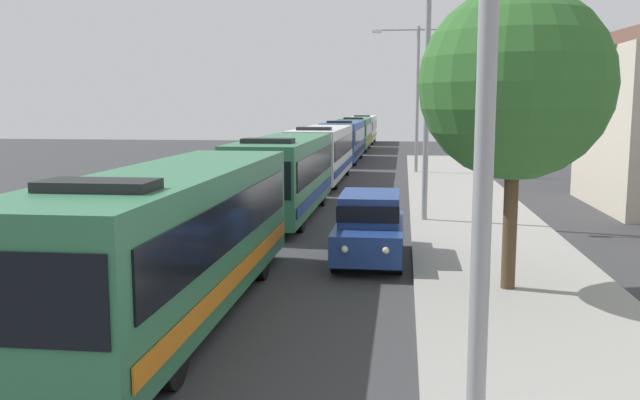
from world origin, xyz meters
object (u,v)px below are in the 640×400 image
object	(u,v)px
white_suv	(370,224)
bus_middle	(322,152)
bus_rear	(356,133)
streetlamp_far	(418,85)
bus_fourth_in_line	(344,140)
roadside_tree	(515,84)
bus_tail_end	(364,128)
bus_lead	(175,236)
bus_second_in_line	(284,173)
streetlamp_near	(489,15)
streetlamp_mid	(427,77)

from	to	relation	value
white_suv	bus_middle	bearing A→B (deg)	100.56
bus_rear	streetlamp_far	bearing A→B (deg)	-76.50
bus_fourth_in_line	streetlamp_far	distance (m)	11.43
roadside_tree	white_suv	bearing A→B (deg)	137.40
bus_tail_end	roadside_tree	xyz separation A→B (m)	(7.04, -63.07, 3.10)
roadside_tree	bus_lead	bearing A→B (deg)	-160.33
bus_second_in_line	bus_tail_end	bearing A→B (deg)	90.00
bus_middle	white_suv	bearing A→B (deg)	-79.44
bus_lead	bus_second_in_line	distance (m)	12.88
bus_lead	bus_tail_end	world-z (taller)	same
white_suv	streetlamp_far	distance (m)	24.89
bus_lead	bus_rear	size ratio (longest dim) A/B	1.08
bus_rear	white_suv	xyz separation A→B (m)	(3.70, -46.90, -0.66)
white_suv	streetlamp_near	xyz separation A→B (m)	(1.70, -11.83, 4.17)
bus_second_in_line	roadside_tree	size ratio (longest dim) A/B	1.58
bus_second_in_line	bus_fourth_in_line	world-z (taller)	same
bus_fourth_in_line	bus_rear	distance (m)	13.19
bus_tail_end	roadside_tree	bearing A→B (deg)	-83.63
white_suv	streetlamp_mid	world-z (taller)	streetlamp_mid
bus_rear	streetlamp_far	world-z (taller)	streetlamp_far
bus_second_in_line	streetlamp_mid	distance (m)	6.59
bus_middle	streetlamp_far	xyz separation A→B (m)	(5.40, 4.58, 3.88)
streetlamp_near	bus_tail_end	bearing A→B (deg)	94.30
streetlamp_mid	roadside_tree	world-z (taller)	streetlamp_mid
bus_middle	bus_tail_end	distance (m)	40.17
bus_lead	bus_tail_end	size ratio (longest dim) A/B	0.96
streetlamp_near	roadside_tree	xyz separation A→B (m)	(1.64, 8.76, -0.42)
bus_fourth_in_line	streetlamp_far	size ratio (longest dim) A/B	1.33
white_suv	roadside_tree	size ratio (longest dim) A/B	0.67
bus_lead	roadside_tree	world-z (taller)	roadside_tree
white_suv	bus_second_in_line	bearing A→B (deg)	116.90
bus_tail_end	roadside_tree	size ratio (longest dim) A/B	1.75
streetlamp_far	bus_middle	bearing A→B (deg)	-139.67
streetlamp_near	white_suv	bearing A→B (deg)	98.18
bus_lead	bus_middle	xyz separation A→B (m)	(0.00, 25.42, 0.00)
bus_fourth_in_line	white_suv	distance (m)	33.92
bus_lead	streetlamp_near	bearing A→B (deg)	-49.14
streetlamp_near	roadside_tree	world-z (taller)	streetlamp_near
white_suv	streetlamp_mid	bearing A→B (deg)	74.88
bus_rear	streetlamp_far	size ratio (longest dim) A/B	1.19
bus_fourth_in_line	white_suv	world-z (taller)	bus_fourth_in_line
bus_fourth_in_line	streetlamp_near	size ratio (longest dim) A/B	1.45
bus_second_in_line	bus_tail_end	distance (m)	52.71
bus_second_in_line	streetlamp_mid	world-z (taller)	streetlamp_mid
bus_lead	streetlamp_near	xyz separation A→B (m)	(5.40, -6.24, 3.52)
streetlamp_near	streetlamp_far	distance (m)	36.24
bus_rear	streetlamp_near	world-z (taller)	streetlamp_near
white_suv	bus_rear	bearing A→B (deg)	94.51
bus_tail_end	streetlamp_mid	size ratio (longest dim) A/B	1.38
bus_middle	streetlamp_far	distance (m)	8.07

